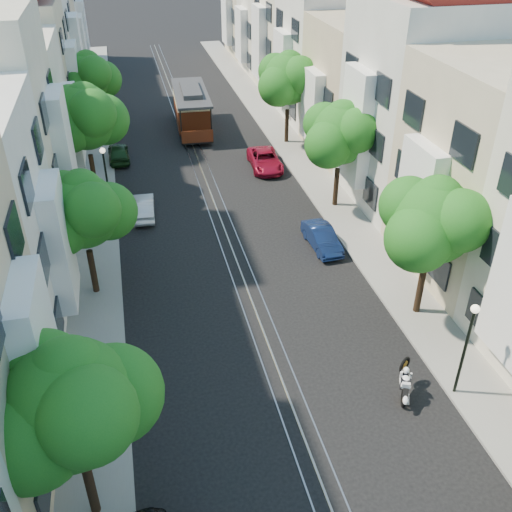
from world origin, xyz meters
TOP-DOWN VIEW (x-y plane):
  - ground at (0.00, 28.00)m, footprint 200.00×200.00m
  - sidewalk_east at (7.25, 28.00)m, footprint 2.50×80.00m
  - sidewalk_west at (-7.25, 28.00)m, footprint 2.50×80.00m
  - rail_left at (-0.55, 28.00)m, footprint 0.06×80.00m
  - rail_slot at (0.00, 28.00)m, footprint 0.06×80.00m
  - rail_right at (0.55, 28.00)m, footprint 0.06×80.00m
  - lane_line at (0.00, 28.00)m, footprint 0.08×80.00m
  - townhouses_east at (11.87, 27.91)m, footprint 7.75×72.00m
  - townhouses_west at (-11.87, 27.91)m, footprint 7.75×72.00m
  - tree_e_b at (7.26, 8.98)m, footprint 4.93×4.08m
  - tree_e_c at (7.26, 19.98)m, footprint 4.84×3.99m
  - tree_e_d at (7.26, 30.98)m, footprint 5.01×4.16m
  - tree_w_a at (-7.14, 1.98)m, footprint 4.93×4.08m
  - tree_w_b at (-7.14, 13.98)m, footprint 4.72×3.87m
  - tree_w_c at (-7.14, 24.98)m, footprint 5.13×4.28m
  - tree_w_d at (-7.14, 35.98)m, footprint 4.84×3.99m
  - lamp_east at (6.30, 4.00)m, footprint 0.32×0.32m
  - lamp_west at (-6.30, 22.00)m, footprint 0.32×0.32m
  - sportbike_rider at (4.29, 4.34)m, footprint 0.98×1.64m
  - cable_car at (0.50, 35.60)m, footprint 2.95×8.43m
  - parked_car_e_mid at (4.82, 15.53)m, footprint 1.40×3.59m
  - parked_car_e_far at (4.40, 26.64)m, footprint 2.25×4.50m
  - parked_car_w_mid at (-4.40, 21.42)m, footprint 1.42×3.57m
  - parked_car_w_far at (-5.60, 30.39)m, footprint 1.54×3.66m

SIDE VIEW (x-z plane):
  - ground at x=0.00m, z-range 0.00..0.00m
  - lane_line at x=0.00m, z-range 0.00..0.01m
  - rail_left at x=-0.55m, z-range 0.00..0.02m
  - rail_slot at x=0.00m, z-range 0.00..0.02m
  - rail_right at x=0.55m, z-range 0.00..0.02m
  - sidewalk_east at x=7.25m, z-range 0.00..0.12m
  - sidewalk_west at x=-7.25m, z-range 0.00..0.12m
  - parked_car_w_mid at x=-4.40m, z-range 0.00..1.16m
  - parked_car_e_mid at x=4.82m, z-range 0.00..1.16m
  - parked_car_e_far at x=4.40m, z-range 0.00..1.22m
  - parked_car_w_far at x=-5.60m, z-range 0.00..1.24m
  - sportbike_rider at x=4.29m, z-range 0.07..1.48m
  - cable_car at x=0.50m, z-range 0.30..3.50m
  - lamp_east at x=6.30m, z-range 0.77..4.93m
  - lamp_west at x=-6.30m, z-range 0.77..4.93m
  - tree_w_b at x=-7.14m, z-range 1.26..7.53m
  - tree_e_c at x=7.26m, z-range 1.34..7.86m
  - tree_w_d at x=-7.14m, z-range 1.34..7.86m
  - tree_e_b at x=7.26m, z-range 1.39..8.07m
  - tree_w_a at x=-7.14m, z-range 1.39..8.07m
  - tree_e_d at x=7.26m, z-range 1.44..8.29m
  - tree_w_c at x=-7.14m, z-range 1.52..8.62m
  - townhouses_west at x=-11.87m, z-range -0.80..10.96m
  - townhouses_east at x=11.87m, z-range -0.82..11.18m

